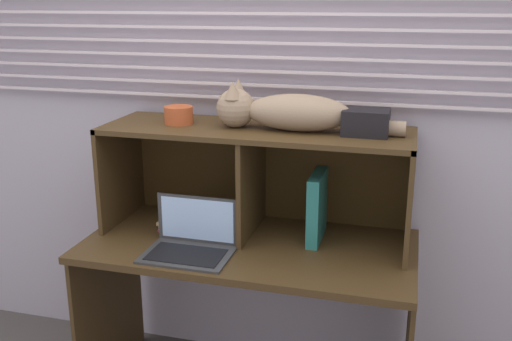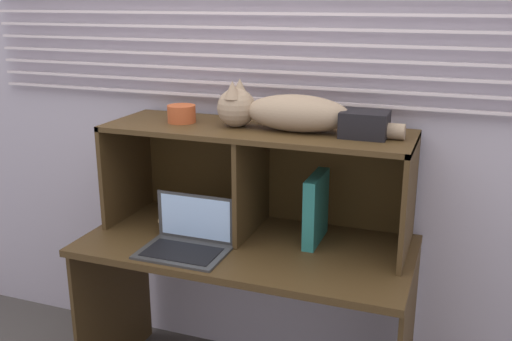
# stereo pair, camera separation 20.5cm
# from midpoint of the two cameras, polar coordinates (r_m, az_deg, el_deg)

# --- Properties ---
(back_panel_with_blinds) EXTENTS (4.40, 0.08, 2.50)m
(back_panel_with_blinds) POSITION_cam_midpoint_polar(r_m,az_deg,el_deg) (2.66, 4.17, 5.79)
(back_panel_with_blinds) COLOR #B4AAB6
(back_panel_with_blinds) RESTS_ON ground
(desk) EXTENTS (1.38, 0.68, 0.76)m
(desk) POSITION_cam_midpoint_polar(r_m,az_deg,el_deg) (2.53, 1.42, -10.30)
(desk) COLOR #442F17
(desk) RESTS_ON ground
(hutch_shelf_unit) EXTENTS (1.30, 0.42, 0.47)m
(hutch_shelf_unit) POSITION_cam_midpoint_polar(r_m,az_deg,el_deg) (2.49, 2.59, 1.15)
(hutch_shelf_unit) COLOR #442F17
(hutch_shelf_unit) RESTS_ON desk
(cat) EXTENTS (0.77, 0.18, 0.20)m
(cat) POSITION_cam_midpoint_polar(r_m,az_deg,el_deg) (2.38, 5.18, 5.74)
(cat) COLOR #9A8164
(cat) RESTS_ON hutch_shelf_unit
(laptop) EXTENTS (0.35, 0.25, 0.21)m
(laptop) POSITION_cam_midpoint_polar(r_m,az_deg,el_deg) (2.39, -4.29, -6.84)
(laptop) COLOR #373737
(laptop) RESTS_ON desk
(binder_upright) EXTENTS (0.05, 0.24, 0.29)m
(binder_upright) POSITION_cam_midpoint_polar(r_m,az_deg,el_deg) (2.45, 8.28, -3.73)
(binder_upright) COLOR #28766C
(binder_upright) RESTS_ON desk
(book_stack) EXTENTS (0.19, 0.23, 0.05)m
(book_stack) POSITION_cam_midpoint_polar(r_m,az_deg,el_deg) (2.67, -4.40, -4.71)
(book_stack) COLOR brown
(book_stack) RESTS_ON desk
(small_basket) EXTENTS (0.12, 0.12, 0.08)m
(small_basket) POSITION_cam_midpoint_polar(r_m,az_deg,el_deg) (2.54, -5.00, 5.53)
(small_basket) COLOR #B54D26
(small_basket) RESTS_ON hutch_shelf_unit
(storage_box) EXTENTS (0.18, 0.15, 0.10)m
(storage_box) POSITION_cam_midpoint_polar(r_m,az_deg,el_deg) (2.32, 13.09, 4.42)
(storage_box) COLOR black
(storage_box) RESTS_ON hutch_shelf_unit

